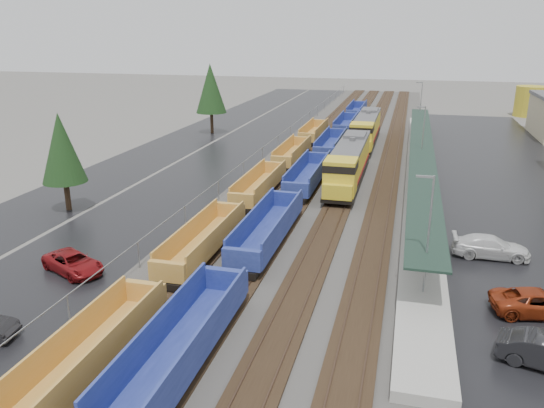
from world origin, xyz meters
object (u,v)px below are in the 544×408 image
at_px(locomotive_lead, 349,163).
at_px(storage_tank, 530,101).
at_px(locomotive_trail, 366,129).
at_px(parked_car_west_c, 73,263).
at_px(parked_car_east_b, 538,303).
at_px(well_string_blue, 308,176).
at_px(parked_car_east_c, 491,247).
at_px(well_string_yellow, 236,209).

distance_m(locomotive_lead, storage_tank, 63.69).
distance_m(locomotive_trail, parked_car_west_c, 50.23).
xyz_separation_m(storage_tank, parked_car_east_b, (-14.26, -81.97, -2.14)).
distance_m(locomotive_trail, well_string_blue, 23.35).
xyz_separation_m(locomotive_trail, parked_car_east_c, (12.35, -37.81, -1.60)).
distance_m(well_string_yellow, parked_car_west_c, 14.64).
height_order(locomotive_trail, parked_car_east_b, locomotive_trail).
distance_m(well_string_yellow, storage_tank, 79.99).
height_order(well_string_blue, parked_car_east_b, well_string_blue).
xyz_separation_m(locomotive_lead, well_string_yellow, (-8.00, -14.20, -1.28)).
bearing_deg(parked_car_east_c, well_string_yellow, 81.60).
bearing_deg(locomotive_lead, well_string_yellow, -119.40).
distance_m(locomotive_lead, well_string_blue, 4.62).
xyz_separation_m(well_string_blue, parked_car_east_c, (16.35, -14.83, -0.39)).
height_order(well_string_yellow, storage_tank, storage_tank).
xyz_separation_m(locomotive_lead, parked_car_west_c, (-15.57, -26.72, -1.70)).
relative_size(storage_tank, parked_car_east_b, 1.09).
relative_size(well_string_yellow, parked_car_east_c, 16.26).
height_order(locomotive_lead, parked_car_east_c, locomotive_lead).
xyz_separation_m(locomotive_lead, well_string_blue, (-4.00, -1.97, -1.21)).
bearing_deg(storage_tank, locomotive_lead, -116.32).
xyz_separation_m(parked_car_west_c, parked_car_east_c, (27.92, 9.92, 0.10)).
distance_m(locomotive_trail, parked_car_east_c, 39.81).
xyz_separation_m(well_string_yellow, parked_car_east_b, (21.97, -10.68, -0.38)).
height_order(well_string_yellow, parked_car_east_c, well_string_yellow).
bearing_deg(well_string_blue, locomotive_lead, 26.26).
distance_m(locomotive_lead, parked_car_east_c, 20.92).
bearing_deg(parked_car_west_c, parked_car_east_b, -61.59).
height_order(locomotive_trail, well_string_yellow, locomotive_trail).
relative_size(locomotive_trail, storage_tank, 3.43).
distance_m(storage_tank, parked_car_east_c, 75.61).
bearing_deg(well_string_blue, parked_car_east_b, -51.88).
bearing_deg(parked_car_east_b, parked_car_west_c, 83.27).
relative_size(locomotive_trail, parked_car_west_c, 3.98).
relative_size(well_string_blue, parked_car_east_b, 21.29).
distance_m(storage_tank, parked_car_west_c, 94.59).
bearing_deg(locomotive_lead, storage_tank, 63.68).
distance_m(parked_car_east_b, parked_car_east_c, 8.23).
bearing_deg(well_string_blue, storage_tank, 61.37).
relative_size(well_string_yellow, parked_car_east_b, 16.67).
xyz_separation_m(well_string_yellow, parked_car_east_c, (20.35, -2.61, -0.32)).
bearing_deg(parked_car_west_c, storage_tank, -2.76).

